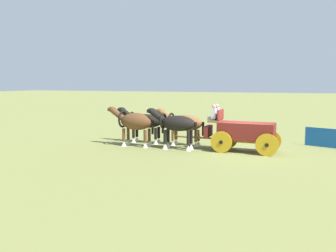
# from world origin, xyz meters

# --- Properties ---
(ground_plane) EXTENTS (220.00, 220.00, 0.00)m
(ground_plane) POSITION_xyz_m (0.00, 0.00, 0.00)
(ground_plane) COLOR olive
(show_wagon) EXTENTS (5.85, 1.75, 2.54)m
(show_wagon) POSITION_xyz_m (0.19, -0.00, 1.11)
(show_wagon) COLOR maroon
(show_wagon) RESTS_ON ground
(draft_horse_rear_near) EXTENTS (3.04, 0.92, 2.27)m
(draft_horse_rear_near) POSITION_xyz_m (3.84, 0.58, 1.39)
(draft_horse_rear_near) COLOR black
(draft_horse_rear_near) RESTS_ON ground
(draft_horse_rear_off) EXTENTS (3.09, 0.98, 2.17)m
(draft_horse_rear_off) POSITION_xyz_m (3.80, -0.72, 1.31)
(draft_horse_rear_off) COLOR brown
(draft_horse_rear_off) RESTS_ON ground
(draft_horse_lead_near) EXTENTS (3.05, 1.04, 2.29)m
(draft_horse_lead_near) POSITION_xyz_m (6.42, 0.53, 1.41)
(draft_horse_lead_near) COLOR brown
(draft_horse_lead_near) RESTS_ON ground
(draft_horse_lead_off) EXTENTS (3.21, 0.90, 2.16)m
(draft_horse_lead_off) POSITION_xyz_m (6.42, -0.77, 1.31)
(draft_horse_lead_off) COLOR black
(draft_horse_lead_off) RESTS_ON ground
(sponsor_banner) EXTENTS (3.03, 1.13, 1.10)m
(sponsor_banner) POSITION_xyz_m (-4.44, -2.94, 0.55)
(sponsor_banner) COLOR #1959B2
(sponsor_banner) RESTS_ON ground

